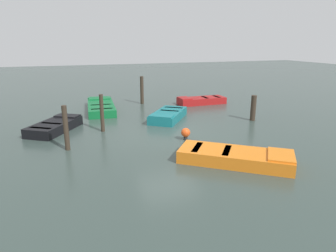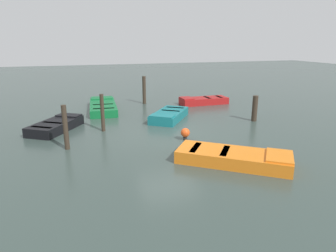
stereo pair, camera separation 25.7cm
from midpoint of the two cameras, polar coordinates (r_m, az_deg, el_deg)
The scene contains 11 objects.
ground_plane at distance 12.58m, azimuth 0.59°, elevation -1.54°, with size 80.00×80.00×0.00m, color #33423D.
rowboat_teal at distance 14.87m, azimuth 0.73°, elevation 2.07°, with size 2.96×2.63×0.46m.
rowboat_orange at distance 9.79m, azimuth 13.19°, elevation -5.79°, with size 3.16×3.58×0.46m.
rowboat_green at distance 17.29m, azimuth -11.86°, elevation 3.68°, with size 4.01×1.70×0.46m.
rowboat_black at distance 13.91m, azimuth -20.01°, elevation 0.12°, with size 2.88×2.46×0.46m.
rowboat_red at distance 18.72m, azimuth 7.14°, elevation 4.82°, with size 1.10×2.94×0.46m.
mooring_piling_center at distance 13.07m, azimuth -11.80°, elevation 2.46°, with size 0.16×0.16×1.61m, color #33281E.
mooring_piling_far_right at distance 11.17m, azimuth -18.29°, elevation -0.28°, with size 0.18×0.18×1.62m, color #33281E.
mooring_piling_near_right at distance 18.64m, azimuth -4.16°, elevation 6.82°, with size 0.21×0.21×1.69m, color #33281E.
mooring_piling_mid_left at distance 15.13m, azimuth 16.63°, elevation 3.21°, with size 0.25×0.25×1.24m, color #33281E.
marker_buoy at distance 11.78m, azimuth 3.92°, elevation -1.33°, with size 0.36×0.36×0.48m.
Camera 2 is at (11.41, -3.74, 3.75)m, focal length 32.08 mm.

